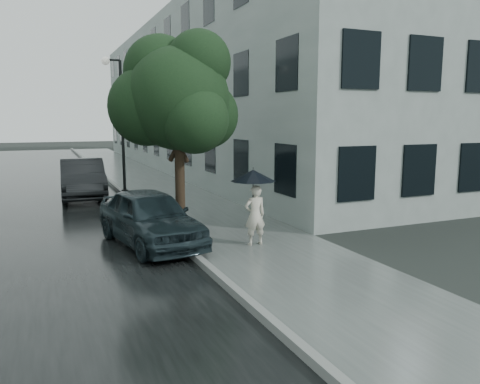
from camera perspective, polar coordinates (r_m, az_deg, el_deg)
name	(u,v)px	position (r m, az deg, el deg)	size (l,w,h in m)	color
ground	(273,260)	(10.43, 4.00, -8.22)	(120.00, 120.00, 0.00)	black
sidewalk	(157,187)	(21.63, -10.05, 0.60)	(3.50, 60.00, 0.01)	slate
kerb_near	(116,188)	(21.29, -14.84, 0.50)	(0.15, 60.00, 0.15)	slate
asphalt_road	(30,194)	(21.09, -24.28, -0.27)	(6.85, 60.00, 0.00)	black
building_near	(209,96)	(30.12, -3.75, 11.58)	(7.02, 36.00, 9.00)	#8F9C98
pedestrian	(255,215)	(11.41, 1.83, -2.84)	(0.54, 0.35, 1.48)	beige
umbrella	(253,175)	(11.25, 1.61, 2.03)	(1.19, 1.19, 0.98)	black
street_tree	(177,97)	(12.44, -7.67, 11.37)	(3.47, 3.15, 5.32)	#332619
lamp_post	(118,118)	(19.60, -14.61, 8.76)	(0.85, 0.32, 5.48)	black
car_near	(150,217)	(11.66, -10.93, -3.03)	(1.62, 4.02, 1.37)	#1A282D
car_far	(83,178)	(19.43, -18.64, 1.60)	(1.60, 4.58, 1.51)	black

